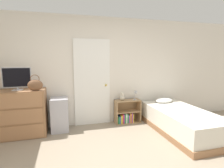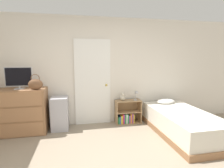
% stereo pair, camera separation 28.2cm
% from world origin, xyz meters
% --- Properties ---
extents(wall_back, '(10.00, 0.06, 2.55)m').
position_xyz_m(wall_back, '(0.00, 2.16, 1.27)').
color(wall_back, silver).
rests_on(wall_back, ground_plane).
extents(door_closed, '(0.85, 0.09, 2.03)m').
position_xyz_m(door_closed, '(-0.00, 2.11, 1.02)').
color(door_closed, white).
rests_on(door_closed, ground_plane).
extents(dresser, '(1.03, 0.53, 0.96)m').
position_xyz_m(dresser, '(-1.55, 1.85, 0.48)').
color(dresser, '#996B47').
rests_on(dresser, ground_plane).
extents(tv, '(0.53, 0.16, 0.46)m').
position_xyz_m(tv, '(-1.55, 1.85, 1.20)').
color(tv, '#B7B7BC').
rests_on(tv, dresser).
extents(handbag, '(0.28, 0.13, 0.32)m').
position_xyz_m(handbag, '(-1.20, 1.69, 1.07)').
color(handbag, brown).
rests_on(handbag, dresser).
extents(storage_bin, '(0.37, 0.41, 0.73)m').
position_xyz_m(storage_bin, '(-0.77, 1.91, 0.37)').
color(storage_bin, '#ADADB7').
rests_on(storage_bin, ground_plane).
extents(bookshelf, '(0.63, 0.28, 0.57)m').
position_xyz_m(bookshelf, '(0.81, 1.98, 0.21)').
color(bookshelf, tan).
rests_on(bookshelf, ground_plane).
extents(teddy_bear, '(0.13, 0.13, 0.20)m').
position_xyz_m(teddy_bear, '(0.70, 1.98, 0.66)').
color(teddy_bear, beige).
rests_on(teddy_bear, bookshelf).
extents(desk_lamp, '(0.11, 0.10, 0.23)m').
position_xyz_m(desk_lamp, '(1.03, 1.94, 0.73)').
color(desk_lamp, '#B2B2B7').
rests_on(desk_lamp, bookshelf).
extents(bed, '(1.02, 1.98, 0.59)m').
position_xyz_m(bed, '(1.77, 1.13, 0.24)').
color(bed, '#996B47').
rests_on(bed, ground_plane).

